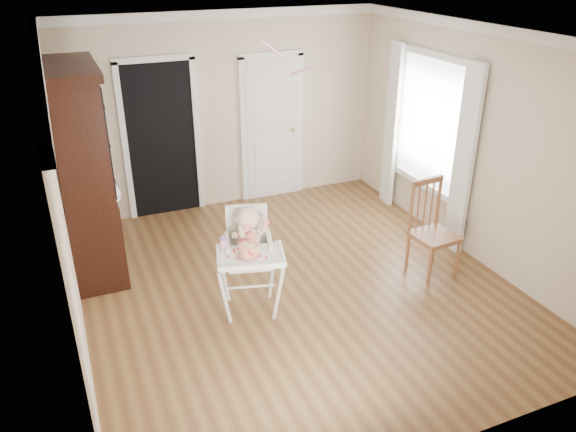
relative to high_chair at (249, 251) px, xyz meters
name	(u,v)px	position (x,y,z in m)	size (l,w,h in m)	color
floor	(296,285)	(0.62, 0.25, -0.70)	(5.00, 5.00, 0.00)	brown
ceiling	(297,34)	(0.62, 0.25, 2.00)	(5.00, 5.00, 0.00)	white
wall_back	(224,112)	(0.62, 2.75, 0.65)	(4.50, 4.50, 0.00)	beige
wall_left	(62,208)	(-1.63, 0.25, 0.65)	(5.00, 5.00, 0.00)	beige
wall_right	(474,145)	(2.87, 0.25, 0.65)	(5.00, 5.00, 0.00)	beige
crown_molding	(297,41)	(0.62, 0.25, 1.94)	(4.50, 5.00, 0.12)	white
doorway	(161,137)	(-0.28, 2.73, 0.41)	(1.06, 0.05, 2.22)	black
closet_door	(272,130)	(1.32, 2.73, 0.33)	(0.96, 0.09, 2.13)	white
window_right	(427,132)	(2.80, 1.05, 0.59)	(0.13, 1.84, 2.30)	white
high_chair	(249,251)	(0.00, 0.00, 0.00)	(0.82, 0.94, 1.13)	white
baby	(248,234)	(0.01, 0.03, 0.17)	(0.33, 0.30, 0.53)	beige
cake	(249,250)	(-0.08, -0.24, 0.15)	(0.25, 0.25, 0.12)	silver
sippy_cup	(223,243)	(-0.27, -0.04, 0.16)	(0.07, 0.07, 0.17)	pink
china_cabinet	(84,173)	(-1.36, 1.53, 0.48)	(0.62, 1.40, 2.36)	black
dining_chair	(432,233)	(2.14, -0.10, -0.18)	(0.49, 0.49, 1.12)	brown
streamer	(273,50)	(0.71, 1.09, 1.73)	(0.03, 0.50, 0.02)	pink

